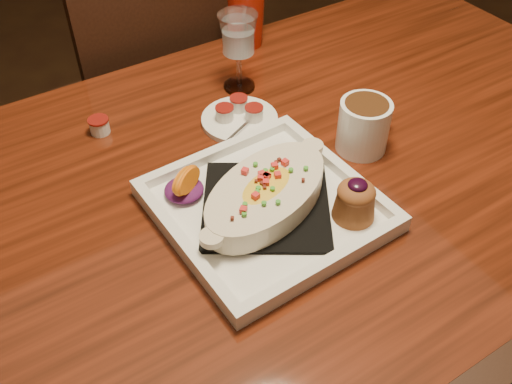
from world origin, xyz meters
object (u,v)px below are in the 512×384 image
goblet (238,38)px  plate (271,200)px  chair_far (154,103)px  red_tumbler (246,14)px  saucer (240,117)px  coffee_mug (365,123)px  table (286,202)px

goblet → plate: bearing=-113.1°
chair_far → red_tumbler: (0.16, -0.23, 0.31)m
saucer → red_tumbler: size_ratio=1.03×
coffee_mug → goblet: goblet is taller
plate → saucer: plate is taller
plate → saucer: size_ratio=2.26×
table → coffee_mug: coffee_mug is taller
saucer → table: bearing=-85.9°
table → plate: size_ratio=4.51×
plate → red_tumbler: bearing=60.4°
chair_far → coffee_mug: chair_far is taller
coffee_mug → red_tumbler: (0.02, 0.43, 0.02)m
plate → coffee_mug: 0.24m
coffee_mug → goblet: (-0.09, 0.29, 0.06)m
saucer → red_tumbler: red_tumbler is taller
goblet → saucer: 0.16m
coffee_mug → saucer: coffee_mug is taller
table → red_tumbler: (0.16, 0.40, 0.17)m
table → coffee_mug: size_ratio=11.70×
coffee_mug → saucer: size_ratio=0.87×
chair_far → coffee_mug: (0.14, -0.66, 0.29)m
table → goblet: 0.33m
coffee_mug → red_tumbler: red_tumbler is taller
table → plate: 0.18m
chair_far → red_tumbler: chair_far is taller
coffee_mug → saucer: (-0.15, 0.18, -0.04)m
chair_far → saucer: size_ratio=6.33×
table → coffee_mug: 0.21m
saucer → red_tumbler: (0.17, 0.25, 0.06)m
plate → goblet: (0.14, 0.34, 0.08)m
red_tumbler → table: bearing=-111.7°
plate → red_tumbler: (0.25, 0.48, 0.04)m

